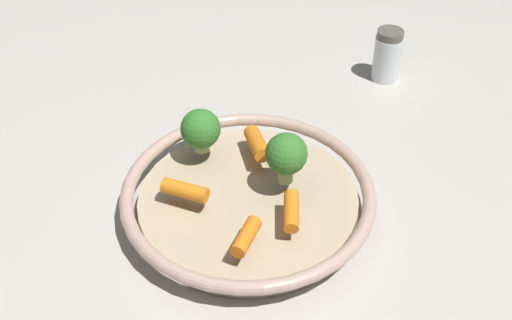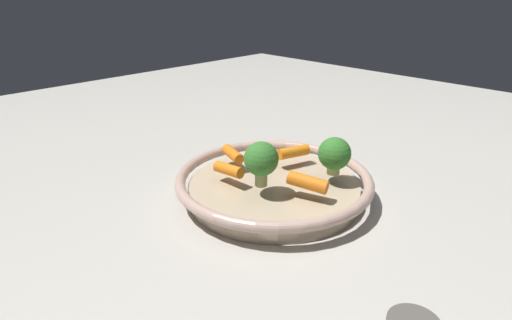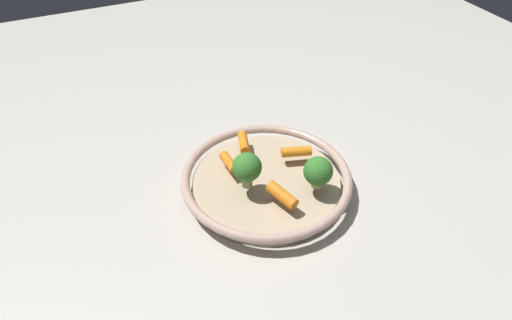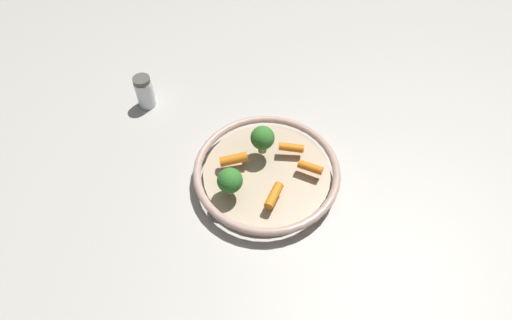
{
  "view_description": "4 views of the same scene",
  "coord_description": "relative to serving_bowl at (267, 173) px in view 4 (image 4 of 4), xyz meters",
  "views": [
    {
      "loc": [
        -0.06,
        0.57,
        0.58
      ],
      "look_at": [
        -0.01,
        -0.02,
        0.07
      ],
      "focal_mm": 45.36,
      "sensor_mm": 36.0,
      "label": 1
    },
    {
      "loc": [
        -0.46,
        -0.42,
        0.33
      ],
      "look_at": [
        -0.01,
        0.03,
        0.06
      ],
      "focal_mm": 30.14,
      "sensor_mm": 36.0,
      "label": 2
    },
    {
      "loc": [
        -0.28,
        -0.56,
        0.6
      ],
      "look_at": [
        -0.02,
        0.01,
        0.07
      ],
      "focal_mm": 32.22,
      "sensor_mm": 36.0,
      "label": 3
    },
    {
      "loc": [
        0.54,
        0.05,
        0.77
      ],
      "look_at": [
        0.0,
        -0.02,
        0.07
      ],
      "focal_mm": 30.19,
      "sensor_mm": 36.0,
      "label": 4
    }
  ],
  "objects": [
    {
      "name": "baby_carrot_near_rim",
      "position": [
        -0.01,
        -0.07,
        0.03
      ],
      "size": [
        0.04,
        0.06,
        0.03
      ],
      "primitive_type": "cylinder",
      "rotation": [
        1.66,
        0.0,
        0.34
      ],
      "color": "orange",
      "rests_on": "serving_bowl"
    },
    {
      "name": "salt_shaker",
      "position": [
        -0.19,
        -0.32,
        0.02
      ],
      "size": [
        0.04,
        0.04,
        0.09
      ],
      "color": "silver",
      "rests_on": "ground_plane"
    },
    {
      "name": "broccoli_floret_edge",
      "position": [
        -0.04,
        -0.02,
        0.06
      ],
      "size": [
        0.05,
        0.05,
        0.07
      ],
      "color": "#99A866",
      "rests_on": "serving_bowl"
    },
    {
      "name": "baby_carrot_right",
      "position": [
        -0.05,
        0.05,
        0.03
      ],
      "size": [
        0.02,
        0.05,
        0.02
      ],
      "primitive_type": "cylinder",
      "rotation": [
        1.5,
        0.0,
        0.03
      ],
      "color": "orange",
      "rests_on": "serving_bowl"
    },
    {
      "name": "serving_bowl",
      "position": [
        0.0,
        0.0,
        0.0
      ],
      "size": [
        0.31,
        0.31,
        0.04
      ],
      "color": "tan",
      "rests_on": "ground_plane"
    },
    {
      "name": "baby_carrot_center",
      "position": [
        -0.01,
        0.09,
        0.03
      ],
      "size": [
        0.03,
        0.06,
        0.02
      ],
      "primitive_type": "cylinder",
      "rotation": [
        1.54,
        0.0,
        2.85
      ],
      "color": "orange",
      "rests_on": "serving_bowl"
    },
    {
      "name": "baby_carrot_left",
      "position": [
        0.07,
        0.02,
        0.03
      ],
      "size": [
        0.06,
        0.03,
        0.02
      ],
      "primitive_type": "cylinder",
      "rotation": [
        1.58,
        0.0,
        1.27
      ],
      "color": "orange",
      "rests_on": "serving_bowl"
    },
    {
      "name": "broccoli_floret_large",
      "position": [
        0.07,
        -0.07,
        0.05
      ],
      "size": [
        0.05,
        0.05,
        0.06
      ],
      "color": "#97A966",
      "rests_on": "serving_bowl"
    },
    {
      "name": "ground_plane",
      "position": [
        0.0,
        0.0,
        -0.02
      ],
      "size": [
        2.06,
        2.06,
        0.0
      ],
      "primitive_type": "plane",
      "color": "#B7B2A8"
    }
  ]
}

